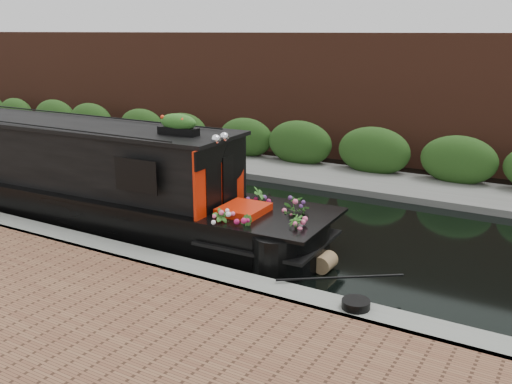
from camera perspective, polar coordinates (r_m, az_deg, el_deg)
The scene contains 8 objects.
ground at distance 13.37m, azimuth -4.96°, elevation -1.90°, with size 80.00×80.00×0.00m, color black.
near_bank_coping at distance 11.02m, azimuth -14.99°, elevation -6.35°, with size 40.00×0.60×0.50m, color gray.
far_bank_path at distance 16.83m, azimuth 3.33°, elevation 1.86°, with size 40.00×2.40×0.34m, color slate.
far_hedge at distance 17.62m, azimuth 4.67°, elevation 2.46°, with size 40.00×1.10×2.80m, color #234717.
far_brick_wall at distance 19.48m, azimuth 7.39°, elevation 3.68°, with size 40.00×1.00×8.00m, color #572B1D.
narrowboat at distance 13.46m, azimuth -17.88°, elevation 1.12°, with size 11.79×2.52×2.76m.
rope_fender at distance 10.11m, azimuth 6.95°, elevation -7.00°, with size 0.32×0.32×0.41m, color olive.
coiled_mooring_rope at distance 8.39m, azimuth 9.96°, elevation -10.99°, with size 0.41×0.41×0.12m, color black.
Camera 1 is at (7.44, -10.34, 4.06)m, focal length 40.00 mm.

